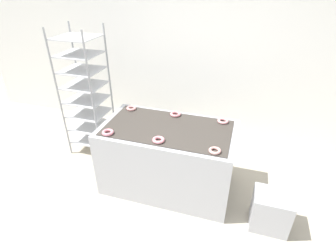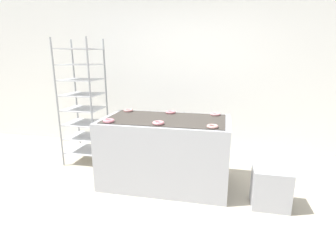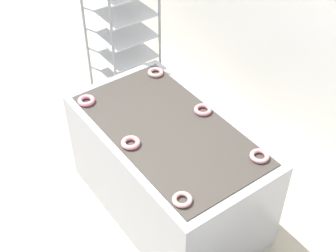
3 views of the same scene
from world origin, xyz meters
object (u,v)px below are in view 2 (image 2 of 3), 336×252
at_px(donut_near_center, 158,123).
at_px(donut_far_left, 128,110).
at_px(baking_rack_cart, 83,102).
at_px(donut_far_right, 215,114).
at_px(donut_far_center, 171,112).
at_px(glaze_bin, 271,188).
at_px(fryer_machine, 166,151).
at_px(donut_near_left, 109,121).
at_px(donut_near_right, 212,126).

xyz_separation_m(donut_near_center, donut_far_left, (-0.59, 0.61, -0.00)).
bearing_deg(donut_far_left, baking_rack_cart, 169.11).
relative_size(donut_far_left, donut_far_right, 0.98).
xyz_separation_m(donut_far_center, donut_far_right, (0.59, -0.00, -0.00)).
bearing_deg(glaze_bin, baking_rack_cart, 163.59).
bearing_deg(baking_rack_cart, donut_far_left, -10.89).
bearing_deg(donut_far_center, fryer_machine, -90.68).
bearing_deg(donut_near_center, baking_rack_cart, 150.63).
height_order(donut_near_left, donut_far_right, donut_near_left).
height_order(donut_near_left, donut_far_left, donut_near_left).
relative_size(donut_near_left, donut_far_center, 0.99).
bearing_deg(fryer_machine, donut_far_right, 28.10).
xyz_separation_m(fryer_machine, donut_far_center, (0.00, 0.32, 0.44)).
distance_m(donut_near_left, donut_near_center, 0.59).
bearing_deg(baking_rack_cart, donut_far_center, -5.77).
bearing_deg(baking_rack_cart, glaze_bin, -16.41).
distance_m(fryer_machine, glaze_bin, 1.29).
xyz_separation_m(donut_far_left, donut_far_right, (1.19, 0.01, -0.00)).
bearing_deg(donut_near_left, donut_far_center, 46.90).
bearing_deg(fryer_machine, donut_far_left, 152.75).
relative_size(baking_rack_cart, donut_near_right, 14.86).
height_order(baking_rack_cart, donut_far_right, baking_rack_cart).
relative_size(donut_near_center, donut_far_center, 0.99).
relative_size(donut_near_left, donut_near_center, 1.00).
distance_m(fryer_machine, donut_far_right, 0.80).
distance_m(glaze_bin, donut_near_left, 1.95).
relative_size(glaze_bin, donut_far_left, 3.40).
xyz_separation_m(donut_near_left, donut_far_center, (0.60, 0.64, -0.00)).
distance_m(glaze_bin, donut_far_right, 1.11).
xyz_separation_m(fryer_machine, donut_far_right, (0.59, 0.32, 0.44)).
relative_size(baking_rack_cart, donut_far_left, 14.43).
bearing_deg(donut_near_right, donut_near_left, -179.65).
height_order(donut_far_center, donut_far_right, same).
distance_m(glaze_bin, donut_near_right, 0.92).
bearing_deg(donut_near_center, fryer_machine, 87.72).
bearing_deg(donut_near_right, fryer_machine, 151.47).
distance_m(donut_near_center, donut_far_left, 0.85).
bearing_deg(donut_near_left, donut_near_center, 2.12).
bearing_deg(donut_far_left, glaze_bin, -18.63).
distance_m(baking_rack_cart, donut_near_right, 2.10).
distance_m(donut_far_left, donut_far_center, 0.60).
bearing_deg(donut_near_right, glaze_bin, 0.81).
bearing_deg(donut_near_center, donut_far_right, 45.78).
bearing_deg(donut_far_right, fryer_machine, -151.90).
distance_m(donut_far_left, donut_far_right, 1.19).
relative_size(donut_near_right, donut_far_center, 0.93).
bearing_deg(fryer_machine, donut_far_center, 89.32).
bearing_deg(baking_rack_cart, donut_near_center, -29.37).
distance_m(donut_near_left, donut_far_left, 0.63).
bearing_deg(donut_far_left, donut_near_right, -27.89).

